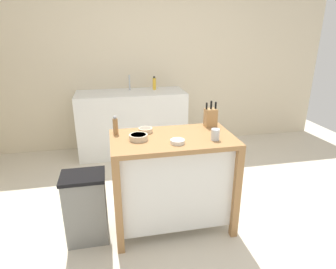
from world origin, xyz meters
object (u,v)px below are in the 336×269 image
(kitchen_island, at_px, (173,177))
(knife_block, at_px, (211,117))
(trash_bin, at_px, (86,207))
(bowl_stoneware_deep, at_px, (177,141))
(pepper_grinder, at_px, (115,126))
(drinking_cup, at_px, (215,135))
(sink_faucet, at_px, (130,83))
(bowl_ceramic_wide, at_px, (138,137))
(bottle_hand_soap, at_px, (154,84))
(bowl_ceramic_small, at_px, (145,130))

(kitchen_island, bearing_deg, knife_block, 26.80)
(trash_bin, bearing_deg, bowl_stoneware_deep, -7.50)
(pepper_grinder, bearing_deg, kitchen_island, -19.22)
(drinking_cup, distance_m, trash_bin, 1.26)
(kitchen_island, distance_m, sink_faucet, 2.02)
(bowl_ceramic_wide, relative_size, pepper_grinder, 0.91)
(kitchen_island, distance_m, trash_bin, 0.79)
(bottle_hand_soap, bearing_deg, pepper_grinder, -109.68)
(bowl_ceramic_small, distance_m, drinking_cup, 0.62)
(bowl_ceramic_small, xyz_separation_m, bowl_ceramic_wide, (-0.08, -0.17, 0.00))
(bowl_stoneware_deep, distance_m, bottle_hand_soap, 2.06)
(knife_block, bearing_deg, bowl_ceramic_wide, -162.83)
(drinking_cup, xyz_separation_m, bottle_hand_soap, (-0.18, 2.04, 0.07))
(bowl_ceramic_wide, distance_m, sink_faucet, 1.95)
(bowl_ceramic_small, bearing_deg, trash_bin, -158.87)
(bowl_ceramic_small, height_order, bottle_hand_soap, bottle_hand_soap)
(knife_block, distance_m, bowl_stoneware_deep, 0.55)
(pepper_grinder, bearing_deg, sink_faucet, 81.48)
(pepper_grinder, bearing_deg, drinking_cup, -20.91)
(kitchen_island, height_order, pepper_grinder, pepper_grinder)
(sink_faucet, bearing_deg, bottle_hand_soap, -6.28)
(bowl_ceramic_small, bearing_deg, bowl_ceramic_wide, -115.11)
(kitchen_island, relative_size, bowl_ceramic_wide, 6.85)
(bowl_stoneware_deep, xyz_separation_m, drinking_cup, (0.32, 0.01, 0.03))
(pepper_grinder, distance_m, trash_bin, 0.74)
(drinking_cup, bearing_deg, bowl_ceramic_wide, 168.14)
(pepper_grinder, xyz_separation_m, sink_faucet, (0.27, 1.77, 0.06))
(sink_faucet, bearing_deg, bowl_stoneware_deep, -84.21)
(knife_block, xyz_separation_m, bowl_ceramic_wide, (-0.70, -0.22, -0.06))
(knife_block, bearing_deg, bowl_stoneware_deep, -138.32)
(bowl_ceramic_small, relative_size, bowl_stoneware_deep, 1.07)
(bowl_ceramic_small, bearing_deg, drinking_cup, -29.38)
(drinking_cup, bearing_deg, knife_block, 76.90)
(pepper_grinder, xyz_separation_m, trash_bin, (-0.30, -0.22, -0.65))
(pepper_grinder, bearing_deg, bottle_hand_soap, 70.32)
(pepper_grinder, bearing_deg, bowl_ceramic_wide, -44.40)
(trash_bin, height_order, bottle_hand_soap, bottle_hand_soap)
(kitchen_island, height_order, bowl_ceramic_wide, bowl_ceramic_wide)
(bowl_ceramic_wide, relative_size, bowl_stoneware_deep, 1.34)
(knife_block, distance_m, pepper_grinder, 0.88)
(bowl_ceramic_small, distance_m, bottle_hand_soap, 1.77)
(knife_block, height_order, drinking_cup, knife_block)
(sink_faucet, bearing_deg, drinking_cup, -75.53)
(knife_block, distance_m, bowl_ceramic_small, 0.63)
(bowl_ceramic_wide, relative_size, trash_bin, 0.25)
(trash_bin, bearing_deg, sink_faucet, 74.23)
(trash_bin, xyz_separation_m, sink_faucet, (0.56, 1.99, 0.71))
(sink_faucet, distance_m, bottle_hand_soap, 0.36)
(bowl_ceramic_small, bearing_deg, knife_block, 4.01)
(bowl_ceramic_wide, bearing_deg, knife_block, 17.17)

